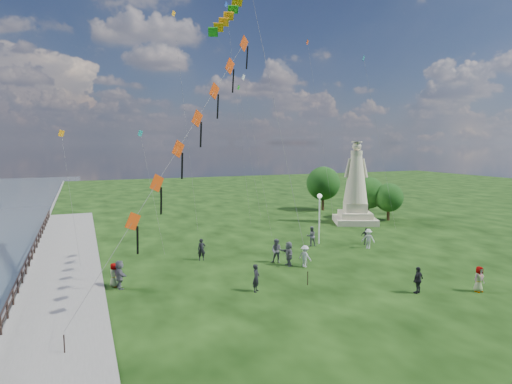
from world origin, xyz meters
name	(u,v)px	position (x,y,z in m)	size (l,w,h in m)	color
waterfront	(40,288)	(-15.24, 8.99, -0.06)	(200.00, 200.00, 1.51)	#2F3D46
statue	(356,193)	(15.87, 19.71, 3.46)	(5.97, 5.97, 9.17)	beige
lamppost	(319,208)	(6.93, 12.48, 3.27)	(0.42, 0.42, 4.54)	silver
tree_row	(348,189)	(18.51, 24.94, 3.27)	(6.99, 13.39, 5.87)	#382314
person_0	(256,278)	(-2.97, 3.16, 0.85)	(0.62, 0.41, 1.70)	black
person_1	(277,251)	(0.84, 8.35, 0.92)	(0.89, 0.55, 1.84)	#595960
person_2	(305,256)	(2.28, 6.62, 0.80)	(1.03, 0.53, 1.60)	silver
person_3	(418,280)	(5.91, -0.80, 0.82)	(0.96, 0.49, 1.64)	black
person_4	(479,279)	(9.51, -1.99, 0.79)	(0.77, 0.47, 1.58)	#595960
person_5	(120,274)	(-10.59, 6.89, 0.89)	(1.66, 0.72, 1.79)	#595960
person_6	(202,250)	(-4.20, 11.23, 0.84)	(0.61, 0.40, 1.68)	black
person_7	(311,236)	(5.90, 12.05, 0.88)	(0.85, 0.53, 1.75)	#595960
person_8	(368,239)	(9.98, 9.43, 0.84)	(1.09, 0.56, 1.69)	silver
person_9	(366,236)	(10.73, 10.75, 0.74)	(0.86, 0.44, 1.47)	black
person_10	(114,275)	(-10.91, 7.37, 0.76)	(0.74, 0.45, 1.52)	#595960
person_11	(289,254)	(1.34, 7.38, 0.90)	(1.67, 0.72, 1.80)	#595960
red_kite_train	(196,124)	(-6.19, 4.63, 10.09)	(12.08, 9.35, 16.24)	black
small_kites	(238,96)	(3.09, 23.10, 13.94)	(31.80, 19.53, 24.79)	teal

